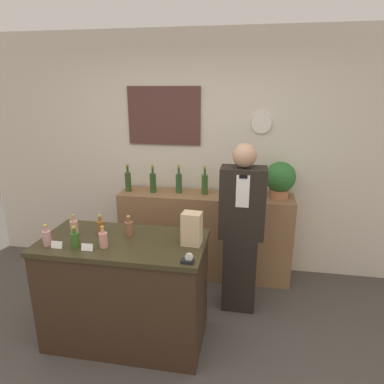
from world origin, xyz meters
TOP-DOWN VIEW (x-y plane):
  - back_wall at (-0.00, 2.00)m, footprint 5.20×0.09m
  - back_shelf at (0.15, 1.74)m, footprint 1.92×0.40m
  - display_counter at (-0.36, 0.55)m, footprint 1.33×0.68m
  - shopkeeper at (0.57, 1.17)m, footprint 0.41×0.26m
  - potted_plant at (0.94, 1.75)m, footprint 0.32×0.32m
  - paper_bag at (0.20, 0.58)m, footprint 0.16×0.13m
  - tape_dispenser at (0.22, 0.29)m, footprint 0.09×0.06m
  - price_card_left at (-0.80, 0.33)m, footprint 0.09×0.02m
  - price_card_right at (-0.55, 0.33)m, footprint 0.09×0.02m
  - counter_bottle_0 at (-0.90, 0.37)m, footprint 0.07×0.07m
  - counter_bottle_1 at (-0.80, 0.60)m, footprint 0.07×0.07m
  - counter_bottle_2 at (-0.67, 0.37)m, footprint 0.07×0.07m
  - counter_bottle_3 at (-0.58, 0.63)m, footprint 0.07×0.07m
  - counter_bottle_4 at (-0.46, 0.42)m, footprint 0.07×0.07m
  - counter_bottle_5 at (-0.34, 0.66)m, footprint 0.07×0.07m
  - shelf_bottle_0 at (-0.73, 1.72)m, footprint 0.07×0.07m
  - shelf_bottle_1 at (-0.44, 1.73)m, footprint 0.07×0.07m
  - shelf_bottle_2 at (-0.15, 1.76)m, footprint 0.07×0.07m
  - shelf_bottle_3 at (0.14, 1.76)m, footprint 0.07×0.07m
  - shelf_bottle_4 at (0.43, 1.75)m, footprint 0.07×0.07m
  - shelf_bottle_5 at (0.72, 1.72)m, footprint 0.07×0.07m

SIDE VIEW (x-z plane):
  - display_counter at x=-0.36m, z-range 0.00..0.93m
  - back_shelf at x=0.15m, z-range 0.00..0.97m
  - shopkeeper at x=0.57m, z-range 0.00..1.63m
  - tape_dispenser at x=0.22m, z-range 0.91..0.98m
  - price_card_left at x=-0.80m, z-range 0.93..0.98m
  - price_card_right at x=-0.55m, z-range 0.93..0.98m
  - counter_bottle_0 at x=-0.90m, z-range 0.90..1.08m
  - counter_bottle_1 at x=-0.80m, z-range 0.90..1.08m
  - counter_bottle_2 at x=-0.67m, z-range 0.90..1.08m
  - counter_bottle_3 at x=-0.58m, z-range 0.90..1.08m
  - counter_bottle_4 at x=-0.46m, z-range 0.90..1.08m
  - counter_bottle_5 at x=-0.34m, z-range 0.90..1.08m
  - paper_bag at x=0.20m, z-range 0.93..1.19m
  - shelf_bottle_0 at x=-0.73m, z-range 0.93..1.25m
  - shelf_bottle_1 at x=-0.44m, z-range 0.93..1.25m
  - shelf_bottle_2 at x=-0.15m, z-range 0.93..1.25m
  - shelf_bottle_3 at x=0.14m, z-range 0.93..1.25m
  - shelf_bottle_4 at x=0.43m, z-range 0.93..1.25m
  - shelf_bottle_5 at x=0.72m, z-range 0.93..1.25m
  - potted_plant at x=0.94m, z-range 0.99..1.38m
  - back_wall at x=0.00m, z-range 0.01..2.71m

